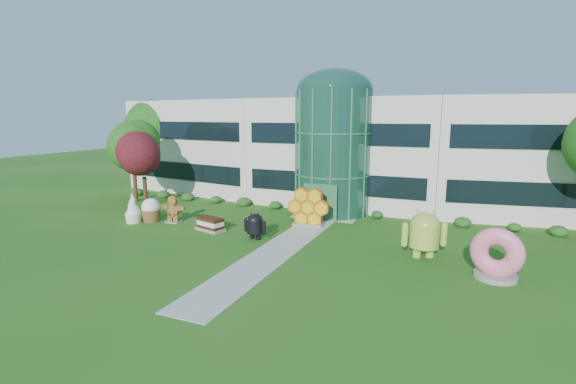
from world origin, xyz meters
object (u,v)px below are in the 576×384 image
at_px(android_green, 425,231).
at_px(gingerbread, 173,209).
at_px(donut, 497,253).
at_px(android_black, 255,224).

distance_m(android_green, gingerbread, 17.89).
bearing_deg(donut, gingerbread, -175.62).
relative_size(android_green, donut, 1.16).
distance_m(android_black, donut, 13.96).
bearing_deg(gingerbread, android_black, -10.57).
distance_m(donut, gingerbread, 21.59).
height_order(android_green, gingerbread, android_green).
bearing_deg(android_green, android_black, 159.86).
relative_size(android_green, gingerbread, 1.35).
xyz_separation_m(android_green, android_black, (-10.33, -0.65, -0.52)).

